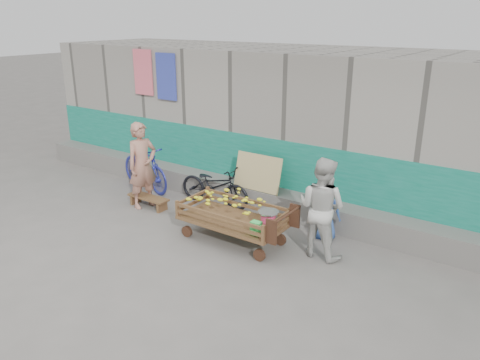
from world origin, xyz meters
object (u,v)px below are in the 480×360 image
Objects in this scene: vendor_man at (142,165)px; bicycle_blue at (145,167)px; banana_cart at (231,210)px; bench at (148,199)px; bicycle_dark at (215,185)px; child at (326,211)px; woman at (322,208)px.

bicycle_blue is (-0.70, 0.71, -0.35)m from vendor_man.
banana_cart is 1.14× the size of vendor_man.
bicycle_dark reaches higher than bench.
bicycle_blue is at bearing -14.16° from child.
bench is (-2.23, 0.25, -0.40)m from banana_cart.
vendor_man is 1.67× the size of child.
child reaches higher than bicycle_blue.
child is (3.51, 0.73, 0.35)m from bench.
bicycle_dark is (-2.67, 0.71, -0.40)m from woman.
woman is 2.79m from bicycle_dark.
bench is 1.36m from bicycle_dark.
child is at bearing -77.21° from bicycle_blue.
banana_cart is 1.23× the size of bicycle_dark.
child is 4.32m from bicycle_blue.
bicycle_dark is (-1.21, 1.11, -0.15)m from banana_cart.
vendor_man is 3.70m from child.
bicycle_blue is (-3.04, 0.96, -0.06)m from banana_cart.
woman reaches higher than bicycle_blue.
banana_cart is 1.90× the size of child.
vendor_man is 1.06× the size of woman.
banana_cart is at bearing 19.91° from woman.
woman is (3.68, 0.15, 0.65)m from bench.
child is at bearing 11.81° from bench.
bicycle_blue is at bearing 162.40° from banana_cart.
child is (-0.18, 0.58, -0.30)m from woman.
banana_cart is 1.65m from bicycle_dark.
bicycle_dark is 0.94× the size of bicycle_blue.
vendor_man is 3.79m from woman.
bicycle_blue reaches higher than bench.
vendor_man is 1.48m from bicycle_dark.
vendor_man reaches higher than child.
woman is at bearing -84.58° from bicycle_blue.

